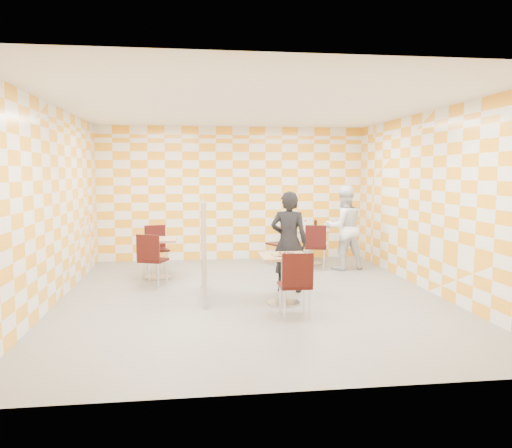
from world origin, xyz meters
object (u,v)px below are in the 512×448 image
(empty_table, at_px, (158,251))
(chair_empty_near, at_px, (151,256))
(chair_second_front, at_px, (316,243))
(sport_bottle, at_px, (305,225))
(man_dark, at_px, (289,242))
(chair_second_side, at_px, (282,239))
(man_white, at_px, (344,228))
(soda_bottle, at_px, (316,225))
(second_table, at_px, (311,241))
(chair_main_front, at_px, (296,280))
(partition, at_px, (204,249))
(main_table, at_px, (284,271))
(chair_empty_far, at_px, (156,245))

(empty_table, relative_size, chair_empty_near, 0.81)
(chair_second_front, distance_m, sport_bottle, 0.83)
(chair_second_front, relative_size, man_dark, 0.55)
(chair_second_side, relative_size, man_white, 0.54)
(chair_second_front, relative_size, man_white, 0.54)
(chair_second_side, height_order, man_dark, man_dark)
(soda_bottle, bearing_deg, chair_second_front, -103.30)
(second_table, height_order, empty_table, same)
(chair_second_front, distance_m, chair_second_side, 0.91)
(chair_main_front, height_order, sport_bottle, sport_bottle)
(second_table, relative_size, man_white, 0.44)
(chair_second_front, relative_size, sport_bottle, 4.62)
(chair_empty_near, bearing_deg, second_table, 28.03)
(partition, bearing_deg, second_table, 48.13)
(chair_second_side, bearing_deg, sport_bottle, 6.39)
(second_table, relative_size, chair_main_front, 0.81)
(main_table, bearing_deg, second_table, 69.31)
(second_table, bearing_deg, partition, -131.87)
(chair_empty_near, distance_m, soda_bottle, 3.81)
(chair_empty_near, xyz_separation_m, soda_bottle, (3.37, 1.76, 0.31))
(man_white, distance_m, sport_bottle, 0.99)
(main_table, xyz_separation_m, man_dark, (0.23, 0.80, 0.33))
(partition, bearing_deg, chair_second_side, 57.19)
(empty_table, xyz_separation_m, chair_empty_far, (-0.07, 0.64, 0.04))
(partition, xyz_separation_m, soda_bottle, (2.48, 2.68, 0.06))
(chair_empty_near, relative_size, sport_bottle, 4.62)
(chair_second_front, relative_size, chair_empty_near, 1.00)
(chair_empty_near, bearing_deg, empty_table, 84.19)
(chair_second_front, bearing_deg, chair_main_front, -108.62)
(main_table, xyz_separation_m, man_white, (1.72, 2.53, 0.35))
(man_dark, bearing_deg, chair_empty_near, 5.30)
(chair_empty_far, height_order, sport_bottle, sport_bottle)
(chair_second_side, bearing_deg, soda_bottle, -4.48)
(sport_bottle, bearing_deg, chair_empty_far, -170.37)
(chair_empty_near, distance_m, chair_empty_far, 1.34)
(chair_second_side, distance_m, man_white, 1.38)
(chair_second_side, xyz_separation_m, chair_empty_near, (-2.65, -1.82, 0.00))
(chair_empty_far, relative_size, partition, 0.60)
(chair_empty_near, distance_m, man_dark, 2.41)
(empty_table, height_order, sport_bottle, sport_bottle)
(chair_second_side, bearing_deg, chair_empty_far, -169.74)
(second_table, bearing_deg, chair_empty_near, -151.97)
(chair_empty_far, bearing_deg, chair_second_side, 10.26)
(second_table, distance_m, sport_bottle, 0.37)
(man_white, xyz_separation_m, sport_bottle, (-0.62, 0.77, -0.02))
(empty_table, height_order, chair_second_front, chair_second_front)
(second_table, bearing_deg, man_dark, -112.07)
(chair_main_front, bearing_deg, chair_second_side, 82.09)
(main_table, relative_size, chair_empty_far, 0.81)
(chair_main_front, distance_m, chair_empty_far, 4.14)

